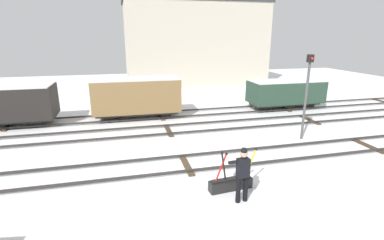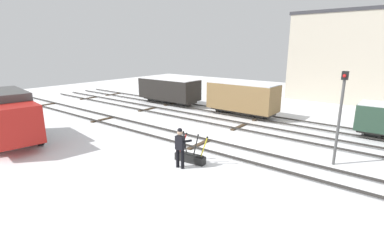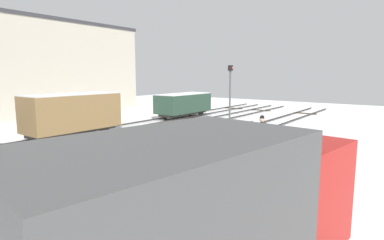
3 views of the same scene
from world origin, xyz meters
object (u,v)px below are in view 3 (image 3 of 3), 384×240
Objects in this scene: switch_lever_frame at (245,148)px; rail_worker at (261,133)px; delivery_truck at (207,216)px; freight_car_back_track at (73,113)px; signal_post at (230,91)px; freight_car_far_end at (184,104)px.

rail_worker reaches higher than switch_lever_frame.
delivery_truck is at bearing -166.01° from rail_worker.
switch_lever_frame is 1.10m from rail_worker.
freight_car_back_track reaches higher than switch_lever_frame.
signal_post is (14.68, 7.92, 0.93)m from delivery_truck.
switch_lever_frame is at bearing -128.88° from freight_car_far_end.
freight_car_back_track is (-10.36, -0.00, 0.26)m from freight_car_far_end.
signal_post is at bearing 37.10° from delivery_truck.
switch_lever_frame is 0.32× the size of freight_car_back_track.
freight_car_back_track is at bearing 99.22° from switch_lever_frame.
signal_post is at bearing 30.09° from switch_lever_frame.
freight_car_far_end is at bearing 47.38° from delivery_truck.
signal_post reaches higher than freight_car_far_end.
delivery_truck is (-9.38, -4.11, 1.36)m from switch_lever_frame.
freight_car_far_end is (7.82, 9.63, 0.95)m from switch_lever_frame.
rail_worker is at bearing 28.34° from delivery_truck.
delivery_truck is 22.02m from freight_car_far_end.
freight_car_far_end is at bearing 66.59° from signal_post.
switch_lever_frame is 0.41× the size of signal_post.
rail_worker is 0.35× the size of freight_car_far_end.
rail_worker is 12.97m from freight_car_far_end.
delivery_truck is 1.11× the size of freight_car_back_track.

